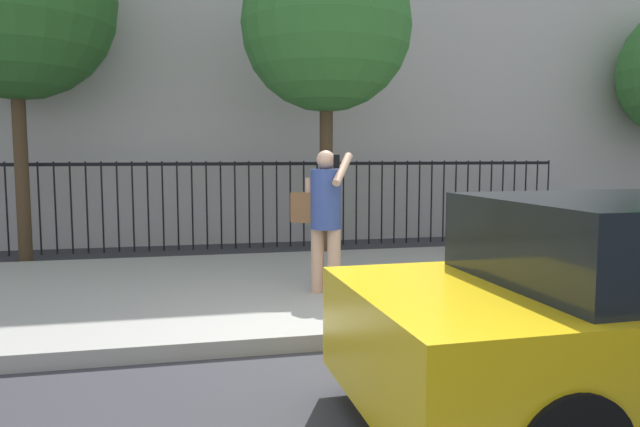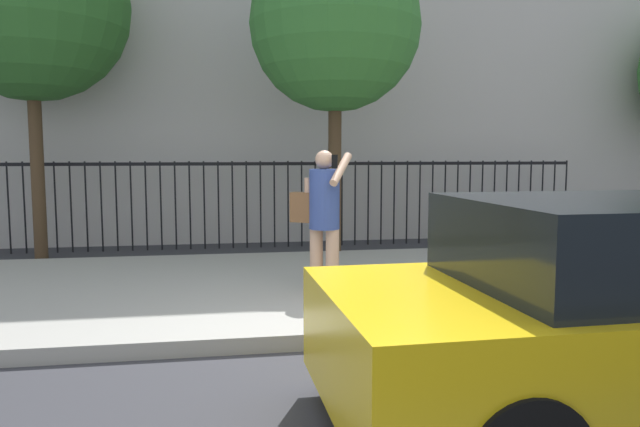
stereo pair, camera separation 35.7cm
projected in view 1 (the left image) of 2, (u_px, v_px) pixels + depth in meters
name	position (u px, v px, depth m)	size (l,w,h in m)	color
ground_plane	(330.00, 351.00, 5.20)	(60.00, 60.00, 0.00)	#333338
sidewalk	(289.00, 287.00, 7.33)	(28.00, 4.40, 0.15)	#9E9B93
building_facade	(241.00, 5.00, 12.96)	(28.00, 4.00, 9.97)	#BCB7B2
iron_fence	(256.00, 193.00, 10.83)	(12.03, 0.04, 1.60)	black
pedestrian_on_phone	(323.00, 211.00, 6.64)	(0.71, 0.62, 1.62)	tan
street_bench	(518.00, 221.00, 9.53)	(1.60, 0.45, 0.95)	brown
street_tree_mid	(326.00, 27.00, 9.33)	(2.71, 2.71, 5.10)	#4C3823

